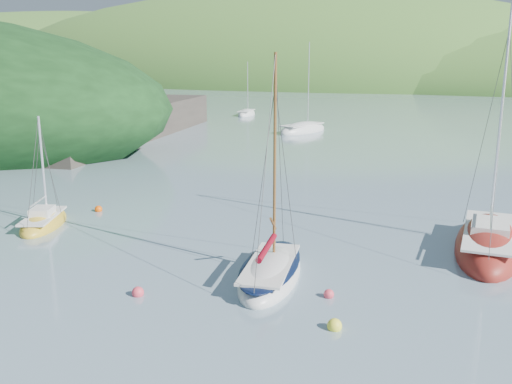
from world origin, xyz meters
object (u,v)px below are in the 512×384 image
at_px(daysailer_white, 270,273).
at_px(distant_sloop_a, 303,130).
at_px(sloop_red, 488,246).
at_px(distant_sloop_c, 247,114).
at_px(sailboat_yellow, 44,223).

bearing_deg(daysailer_white, distant_sloop_a, 96.39).
relative_size(sloop_red, distant_sloop_c, 1.50).
distance_m(sloop_red, distant_sloop_c, 60.96).
height_order(daysailer_white, distant_sloop_c, daysailer_white).
relative_size(distant_sloop_a, distant_sloop_c, 1.32).
relative_size(sailboat_yellow, distant_sloop_c, 0.75).
height_order(sailboat_yellow, distant_sloop_c, distant_sloop_c).
bearing_deg(daysailer_white, distant_sloop_c, 104.48).
xyz_separation_m(sailboat_yellow, distant_sloop_a, (0.55, 40.77, 0.02)).
bearing_deg(sailboat_yellow, sloop_red, -10.71).
bearing_deg(distant_sloop_a, daysailer_white, -55.38).
xyz_separation_m(sloop_red, sailboat_yellow, (-21.88, -5.23, -0.07)).
relative_size(sloop_red, distant_sloop_a, 1.14).
bearing_deg(sloop_red, daysailer_white, -139.66).
xyz_separation_m(distant_sloop_a, distant_sloop_c, (-13.75, 14.32, -0.03)).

